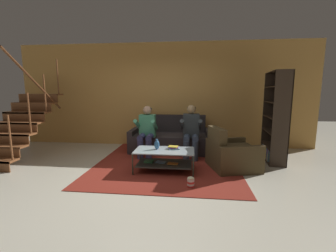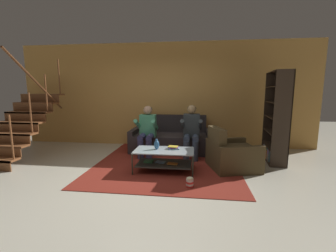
% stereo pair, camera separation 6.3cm
% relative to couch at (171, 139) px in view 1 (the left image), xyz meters
% --- Properties ---
extents(ground, '(16.80, 16.80, 0.00)m').
position_rel_couch_xyz_m(ground, '(-0.30, -1.83, -0.30)').
color(ground, beige).
extents(back_partition, '(8.40, 0.12, 2.90)m').
position_rel_couch_xyz_m(back_partition, '(-0.30, 0.63, 1.15)').
color(back_partition, '#CD9449').
rests_on(back_partition, ground).
extents(staircase_run, '(1.10, 2.02, 2.41)m').
position_rel_couch_xyz_m(staircase_run, '(-3.47, -1.00, 0.57)').
color(staircase_run, brown).
rests_on(staircase_run, ground).
extents(couch, '(2.08, 0.97, 0.92)m').
position_rel_couch_xyz_m(couch, '(0.00, 0.00, 0.00)').
color(couch, '#312B2C').
rests_on(couch, ground).
extents(person_seated_left, '(0.50, 0.58, 1.21)m').
position_rel_couch_xyz_m(person_seated_left, '(-0.53, -0.57, 0.37)').
color(person_seated_left, '#383963').
rests_on(person_seated_left, ground).
extents(person_seated_right, '(0.50, 0.58, 1.24)m').
position_rel_couch_xyz_m(person_seated_right, '(0.53, -0.57, 0.38)').
color(person_seated_right, '#374459').
rests_on(person_seated_right, ground).
extents(coffee_table, '(1.16, 0.64, 0.43)m').
position_rel_couch_xyz_m(coffee_table, '(0.02, -1.54, -0.02)').
color(coffee_table, '#ADBDC5').
rests_on(coffee_table, ground).
extents(area_rug, '(3.00, 3.48, 0.01)m').
position_rel_couch_xyz_m(area_rug, '(0.01, -0.90, -0.30)').
color(area_rug, maroon).
rests_on(area_rug, ground).
extents(vase, '(0.10, 0.10, 0.21)m').
position_rel_couch_xyz_m(vase, '(-0.13, -1.51, 0.23)').
color(vase, '#306293').
rests_on(vase, coffee_table).
extents(book_stack, '(0.24, 0.21, 0.06)m').
position_rel_couch_xyz_m(book_stack, '(0.19, -1.45, 0.15)').
color(book_stack, '#6C9EB1').
rests_on(book_stack, coffee_table).
extents(bookshelf, '(0.45, 1.09, 1.99)m').
position_rel_couch_xyz_m(bookshelf, '(2.44, -0.54, 0.48)').
color(bookshelf, '#34271D').
rests_on(bookshelf, ground).
extents(armchair, '(1.08, 1.08, 0.85)m').
position_rel_couch_xyz_m(armchair, '(1.36, -1.25, -0.02)').
color(armchair, '#493A21').
rests_on(armchair, ground).
extents(popcorn_tub, '(0.12, 0.12, 0.18)m').
position_rel_couch_xyz_m(popcorn_tub, '(0.55, -2.25, -0.21)').
color(popcorn_tub, red).
rests_on(popcorn_tub, ground).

